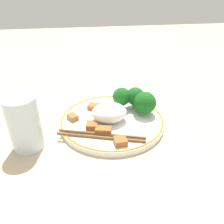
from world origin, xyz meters
The scene contains 13 objects.
ground_plane centered at (0.00, 0.00, 0.00)m, with size 3.00×3.00×0.00m, color #C6B28E.
plate centered at (0.00, 0.00, 0.01)m, with size 0.26×0.26×0.02m.
rice_mound centered at (0.01, 0.01, 0.04)m, with size 0.09×0.07×0.05m.
broccoli_back_left centered at (-0.09, -0.01, 0.05)m, with size 0.06×0.06×0.06m.
broccoli_back_center centered at (-0.07, -0.05, 0.05)m, with size 0.05×0.05×0.06m.
broccoli_back_right centered at (-0.04, -0.05, 0.05)m, with size 0.05×0.05×0.06m.
meat_near_front centered at (0.10, -0.01, 0.02)m, with size 0.03×0.03×0.01m.
meat_near_left centered at (0.04, -0.06, 0.02)m, with size 0.04×0.03×0.01m.
meat_near_right centered at (0.03, 0.06, 0.02)m, with size 0.04×0.03×0.01m.
meat_near_back centered at (0.00, 0.10, 0.02)m, with size 0.03×0.03×0.01m.
meat_on_rice_edge centered at (0.05, 0.03, 0.02)m, with size 0.03×0.03×0.01m.
chopsticks centered at (0.04, 0.07, 0.02)m, with size 0.20×0.08×0.01m.
drinking_glass centered at (0.20, 0.06, 0.06)m, with size 0.07×0.07×0.12m.
Camera 1 is at (0.08, 0.47, 0.31)m, focal length 35.00 mm.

